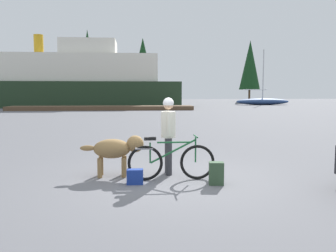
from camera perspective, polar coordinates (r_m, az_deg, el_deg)
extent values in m
plane|color=slate|center=(7.24, 1.42, -8.89)|extent=(160.00, 160.00, 0.00)
torus|color=black|center=(7.32, 4.76, -5.85)|extent=(0.72, 0.06, 0.72)
torus|color=black|center=(7.22, -3.69, -6.01)|extent=(0.72, 0.06, 0.72)
cube|color=#19592D|center=(7.18, 0.97, -2.65)|extent=(0.69, 0.03, 0.03)
cube|color=#19592D|center=(7.21, 0.81, -4.11)|extent=(0.93, 0.03, 0.49)
cylinder|color=#19592D|center=(7.18, -2.90, -4.36)|extent=(0.03, 0.03, 0.42)
cylinder|color=#19592D|center=(7.27, 4.47, -3.85)|extent=(0.03, 0.03, 0.52)
cube|color=black|center=(7.14, -2.91, -2.06)|extent=(0.24, 0.10, 0.06)
cylinder|color=#19592D|center=(7.23, 4.49, -1.66)|extent=(0.03, 0.44, 0.03)
cube|color=slate|center=(7.17, -3.87, -3.66)|extent=(0.36, 0.14, 0.02)
cylinder|color=#333338|center=(7.88, -0.01, -4.69)|extent=(0.14, 0.14, 0.81)
cylinder|color=#333338|center=(7.66, 0.13, -4.98)|extent=(0.14, 0.14, 0.81)
cylinder|color=silver|center=(7.68, 0.06, 0.25)|extent=(0.32, 0.32, 0.57)
cylinder|color=silver|center=(7.89, -0.08, 0.64)|extent=(0.09, 0.09, 0.51)
cylinder|color=silver|center=(7.46, 0.21, 0.35)|extent=(0.09, 0.09, 0.51)
sphere|color=tan|center=(7.65, 0.06, 3.51)|extent=(0.22, 0.22, 0.22)
sphere|color=white|center=(7.65, 0.06, 3.73)|extent=(0.24, 0.24, 0.24)
ellipsoid|color=olive|center=(7.63, -9.03, -3.63)|extent=(0.79, 0.49, 0.41)
sphere|color=olive|center=(7.59, -5.33, -2.89)|extent=(0.36, 0.36, 0.36)
ellipsoid|color=olive|center=(7.68, -12.87, -3.49)|extent=(0.32, 0.12, 0.12)
cylinder|color=olive|center=(7.82, -7.07, -6.29)|extent=(0.10, 0.10, 0.41)
cylinder|color=olive|center=(7.56, -7.14, -6.70)|extent=(0.10, 0.10, 0.41)
cylinder|color=olive|center=(7.85, -10.77, -6.29)|extent=(0.10, 0.10, 0.41)
cylinder|color=olive|center=(7.59, -10.97, -6.70)|extent=(0.10, 0.10, 0.41)
cube|color=#334C33|center=(6.99, 7.81, -7.59)|extent=(0.30, 0.23, 0.45)
cube|color=navy|center=(7.01, -5.36, -8.15)|extent=(0.32, 0.19, 0.29)
cube|color=brown|center=(35.72, -10.62, 2.88)|extent=(18.05, 2.70, 0.40)
cube|color=#1E331E|center=(44.77, -15.90, 4.93)|extent=(26.96, 8.13, 2.97)
cube|color=silver|center=(44.86, -16.01, 8.88)|extent=(21.57, 6.83, 3.20)
cube|color=silver|center=(44.66, -12.62, 12.19)|extent=(6.47, 4.88, 1.80)
cylinder|color=#BF8C19|center=(45.83, -20.17, 12.19)|extent=(1.10, 1.10, 2.40)
ellipsoid|color=navy|center=(50.57, 15.02, 3.83)|extent=(7.42, 2.08, 0.90)
cylinder|color=#B2B2B7|center=(50.61, 15.13, 8.12)|extent=(0.14, 0.14, 6.68)
cylinder|color=#B2B2B7|center=(50.18, 13.87, 5.73)|extent=(3.34, 0.10, 0.10)
cylinder|color=#4C331E|center=(63.45, -12.71, 4.92)|extent=(0.36, 0.36, 2.52)
cone|color=#143819|center=(63.70, -12.83, 10.55)|extent=(3.18, 3.18, 9.96)
cylinder|color=#4C331E|center=(64.00, -4.04, 5.35)|extent=(0.49, 0.49, 3.19)
cone|color=#143819|center=(64.23, -4.08, 10.42)|extent=(3.85, 3.85, 8.17)
cylinder|color=#4C331E|center=(65.49, 12.99, 4.80)|extent=(0.36, 0.36, 2.21)
cone|color=#143819|center=(65.66, 13.10, 9.57)|extent=(3.72, 3.72, 8.71)
cylinder|color=#4C331E|center=(66.64, -7.74, 5.09)|extent=(0.34, 0.34, 2.66)
cone|color=#19471E|center=(66.76, -7.79, 8.97)|extent=(3.37, 3.37, 6.37)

